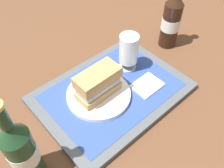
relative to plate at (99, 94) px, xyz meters
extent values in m
plane|color=brown|center=(0.04, -0.01, -0.03)|extent=(3.00, 3.00, 0.00)
cube|color=#4C5156|center=(0.04, -0.01, -0.02)|extent=(0.44, 0.32, 0.02)
cube|color=#2D4793|center=(0.04, -0.01, -0.01)|extent=(0.38, 0.27, 0.00)
cylinder|color=white|center=(0.00, 0.00, 0.00)|extent=(0.19, 0.19, 0.01)
cube|color=tan|center=(0.00, 0.00, 0.02)|extent=(0.13, 0.07, 0.02)
cube|color=#9EA3A8|center=(0.00, 0.00, 0.04)|extent=(0.12, 0.06, 0.02)
cube|color=silver|center=(0.00, 0.00, 0.05)|extent=(0.11, 0.05, 0.01)
sphere|color=#47932D|center=(0.05, 0.00, 0.06)|extent=(0.04, 0.04, 0.04)
cube|color=tan|center=(0.00, 0.00, 0.07)|extent=(0.13, 0.07, 0.04)
cylinder|color=silver|center=(0.15, 0.03, 0.00)|extent=(0.06, 0.06, 0.01)
cylinder|color=silver|center=(0.15, 0.03, 0.01)|extent=(0.01, 0.01, 0.02)
cylinder|color=silver|center=(0.15, 0.03, 0.07)|extent=(0.06, 0.06, 0.09)
cylinder|color=gold|center=(0.15, 0.03, 0.05)|extent=(0.06, 0.06, 0.06)
cylinder|color=white|center=(0.15, 0.03, 0.09)|extent=(0.05, 0.05, 0.01)
cube|color=white|center=(0.14, -0.07, 0.00)|extent=(0.09, 0.07, 0.01)
cylinder|color=black|center=(0.37, 0.04, 0.05)|extent=(0.06, 0.06, 0.17)
cylinder|color=silver|center=(0.37, 0.04, 0.06)|extent=(0.07, 0.07, 0.05)
cylinder|color=#19381E|center=(-0.26, -0.06, 0.05)|extent=(0.06, 0.06, 0.17)
cylinder|color=silver|center=(-0.26, -0.06, 0.06)|extent=(0.07, 0.07, 0.05)
cone|color=#19381E|center=(-0.26, -0.06, 0.16)|extent=(0.06, 0.06, 0.04)
cylinder|color=#19381E|center=(-0.26, -0.06, 0.20)|extent=(0.02, 0.02, 0.05)
camera|label=1|loc=(-0.28, -0.37, 0.56)|focal=39.16mm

